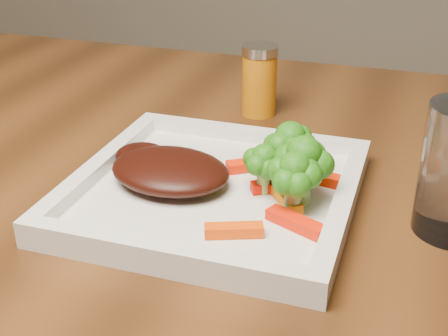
% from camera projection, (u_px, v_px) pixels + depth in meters
% --- Properties ---
extents(plate, '(0.27, 0.27, 0.01)m').
position_uv_depth(plate, '(214.00, 195.00, 0.62)').
color(plate, white).
rests_on(plate, dining_table).
extents(steak, '(0.13, 0.11, 0.03)m').
position_uv_depth(steak, '(170.00, 171.00, 0.62)').
color(steak, black).
rests_on(steak, plate).
extents(broccoli_0, '(0.07, 0.07, 0.07)m').
position_uv_depth(broccoli_0, '(290.00, 148.00, 0.62)').
color(broccoli_0, '#2C5B0F').
rests_on(broccoli_0, plate).
extents(broccoli_1, '(0.08, 0.08, 0.06)m').
position_uv_depth(broccoli_1, '(303.00, 172.00, 0.58)').
color(broccoli_1, '#2A5B0F').
rests_on(broccoli_1, plate).
extents(broccoli_2, '(0.07, 0.07, 0.06)m').
position_uv_depth(broccoli_2, '(294.00, 183.00, 0.56)').
color(broccoli_2, '#285F0F').
rests_on(broccoli_2, plate).
extents(broccoli_3, '(0.06, 0.06, 0.06)m').
position_uv_depth(broccoli_3, '(264.00, 164.00, 0.59)').
color(broccoli_3, '#196911').
rests_on(broccoli_3, plate).
extents(carrot_0, '(0.05, 0.03, 0.01)m').
position_uv_depth(carrot_0, '(234.00, 230.00, 0.54)').
color(carrot_0, '#F44503').
rests_on(carrot_0, plate).
extents(carrot_1, '(0.06, 0.04, 0.01)m').
position_uv_depth(carrot_1, '(296.00, 222.00, 0.55)').
color(carrot_1, red).
rests_on(carrot_1, plate).
extents(carrot_3, '(0.06, 0.02, 0.01)m').
position_uv_depth(carrot_3, '(322.00, 178.00, 0.62)').
color(carrot_3, red).
rests_on(carrot_3, plate).
extents(carrot_4, '(0.06, 0.05, 0.01)m').
position_uv_depth(carrot_4, '(255.00, 164.00, 0.65)').
color(carrot_4, '#F42303').
rests_on(carrot_4, plate).
extents(carrot_5, '(0.04, 0.05, 0.01)m').
position_uv_depth(carrot_5, '(286.00, 199.00, 0.59)').
color(carrot_5, orange).
rests_on(carrot_5, plate).
extents(carrot_6, '(0.05, 0.04, 0.01)m').
position_uv_depth(carrot_6, '(276.00, 186.00, 0.61)').
color(carrot_6, red).
rests_on(carrot_6, plate).
extents(spice_shaker, '(0.05, 0.05, 0.09)m').
position_uv_depth(spice_shaker, '(259.00, 80.00, 0.81)').
color(spice_shaker, '#B8660A').
rests_on(spice_shaker, dining_table).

